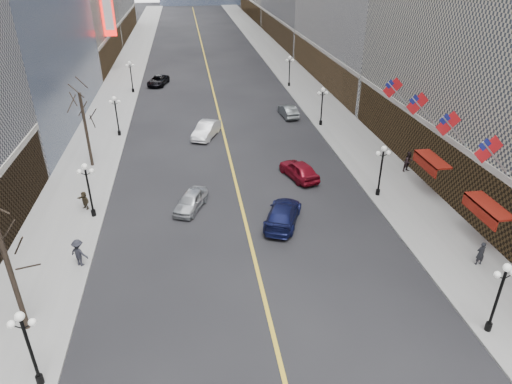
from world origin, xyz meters
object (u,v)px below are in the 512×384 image
object	(u,v)px
streetlamp_east_3	(290,68)
streetlamp_west_1	(88,185)
streetlamp_west_2	(116,112)
car_sb_near	(283,214)
streetlamp_west_0	(28,342)
car_nb_near	(191,201)
car_nb_mid	(206,130)
car_sb_far	(288,111)
streetlamp_west_3	(131,73)
streetlamp_east_2	(322,102)
streetlamp_east_0	(500,291)
car_sb_mid	(299,170)
ped_ne_corner	(481,253)
streetlamp_east_1	(382,166)
car_nb_far	(158,81)

from	to	relation	value
streetlamp_east_3	streetlamp_west_1	bearing A→B (deg)	-123.25
streetlamp_west_2	car_sb_near	world-z (taller)	streetlamp_west_2
streetlamp_west_0	car_nb_near	distance (m)	18.06
car_nb_mid	car_sb_far	world-z (taller)	car_nb_mid
streetlamp_west_3	streetlamp_east_2	bearing A→B (deg)	-37.33
streetlamp_east_3	streetlamp_east_0	bearing A→B (deg)	-90.00
streetlamp_west_1	streetlamp_west_3	world-z (taller)	same
streetlamp_west_1	car_nb_mid	size ratio (longest dim) A/B	0.87
car_sb_mid	car_sb_far	xyz separation A→B (m)	(2.73, 17.43, -0.09)
streetlamp_west_0	car_sb_near	xyz separation A→B (m)	(14.65, 12.93, -2.09)
streetlamp_west_3	car_nb_near	world-z (taller)	streetlamp_west_3
streetlamp_east_3	ped_ne_corner	bearing A→B (deg)	-86.41
car_sb_mid	streetlamp_east_1	bearing A→B (deg)	125.42
car_nb_far	car_sb_near	world-z (taller)	car_sb_near
streetlamp_west_2	car_nb_far	world-z (taller)	streetlamp_west_2
car_nb_near	car_nb_far	bearing A→B (deg)	120.06
streetlamp_east_1	streetlamp_west_3	distance (m)	43.05
streetlamp_east_0	streetlamp_east_3	bearing A→B (deg)	90.00
streetlamp_east_2	car_nb_far	xyz separation A→B (m)	(-20.08, 21.93, -2.17)
car_nb_far	streetlamp_east_1	bearing A→B (deg)	-48.54
car_nb_far	car_sb_far	bearing A→B (deg)	-31.98
car_nb_mid	ped_ne_corner	bearing A→B (deg)	-34.95
car_sb_mid	streetlamp_west_1	bearing A→B (deg)	-2.81
streetlamp_east_3	streetlamp_west_3	size ratio (longest dim) A/B	1.00
streetlamp_west_3	ped_ne_corner	size ratio (longest dim) A/B	2.58
car_nb_mid	car_sb_near	size ratio (longest dim) A/B	0.93
streetlamp_east_2	car_sb_near	size ratio (longest dim) A/B	0.81
streetlamp_west_1	car_sb_far	bearing A→B (deg)	47.02
streetlamp_east_2	car_sb_mid	size ratio (longest dim) A/B	0.92
streetlamp_east_2	car_sb_mid	bearing A→B (deg)	-113.57
streetlamp_east_3	car_sb_far	size ratio (longest dim) A/B	1.00
car_sb_far	ped_ne_corner	world-z (taller)	ped_ne_corner
car_nb_mid	car_sb_near	xyz separation A→B (m)	(4.85, -19.40, -0.05)
car_nb_near	ped_ne_corner	size ratio (longest dim) A/B	2.49
streetlamp_east_2	streetlamp_west_1	world-z (taller)	same
streetlamp_west_0	car_sb_mid	distance (m)	27.18
streetlamp_east_1	car_sb_far	size ratio (longest dim) A/B	1.00
streetlamp_west_0	streetlamp_west_2	distance (m)	34.00
car_nb_mid	ped_ne_corner	xyz separation A→B (m)	(16.71, -26.71, 0.17)
streetlamp_east_1	streetlamp_east_3	size ratio (longest dim) A/B	1.00
streetlamp_east_0	car_sb_far	size ratio (longest dim) A/B	1.00
streetlamp_west_1	car_nb_near	world-z (taller)	streetlamp_west_1
car_nb_near	streetlamp_east_1	bearing A→B (deg)	23.35
car_sb_mid	car_sb_near	bearing A→B (deg)	50.86
streetlamp_east_2	ped_ne_corner	distance (m)	28.58
streetlamp_west_1	streetlamp_east_2	bearing A→B (deg)	37.33
streetlamp_west_0	streetlamp_east_1	bearing A→B (deg)	34.14
streetlamp_west_3	car_sb_near	xyz separation A→B (m)	(14.65, -39.07, -2.09)
streetlamp_east_3	car_sb_mid	world-z (taller)	streetlamp_east_3
streetlamp_east_3	streetlamp_west_3	distance (m)	23.60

